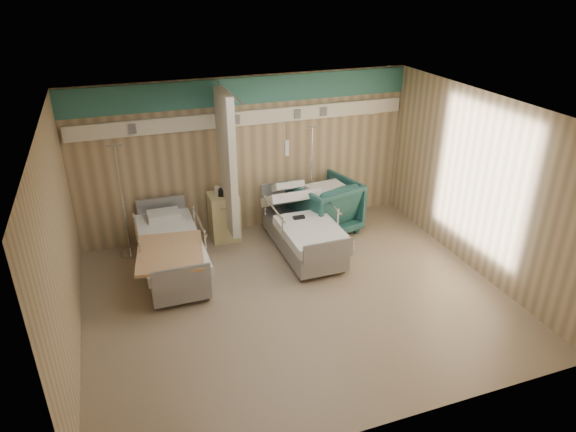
{
  "coord_description": "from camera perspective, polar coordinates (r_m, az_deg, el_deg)",
  "views": [
    {
      "loc": [
        -2.23,
        -5.89,
        4.41
      ],
      "look_at": [
        0.09,
        0.6,
        1.07
      ],
      "focal_mm": 32.0,
      "sensor_mm": 36.0,
      "label": 1
    }
  ],
  "objects": [
    {
      "name": "iv_stand_left",
      "position": [
        9.0,
        -17.39,
        -1.84
      ],
      "size": [
        0.35,
        0.35,
        1.95
      ],
      "rotation": [
        0.0,
        0.0,
        -0.2
      ],
      "color": "silver",
      "rests_on": "ground"
    },
    {
      "name": "room_walls",
      "position": [
        7.0,
        0.05,
        4.57
      ],
      "size": [
        6.04,
        5.04,
        2.82
      ],
      "color": "tan",
      "rests_on": "ground"
    },
    {
      "name": "ground",
      "position": [
        7.69,
        0.91,
        -9.11
      ],
      "size": [
        6.0,
        5.0,
        0.0
      ],
      "primitive_type": "cube",
      "color": "#85745C",
      "rests_on": "ground"
    },
    {
      "name": "iv_stand_right",
      "position": [
        9.62,
        2.52,
        1.17
      ],
      "size": [
        0.34,
        0.34,
        1.91
      ],
      "rotation": [
        0.0,
        0.0,
        0.12
      ],
      "color": "silver",
      "rests_on": "ground"
    },
    {
      "name": "tan_blanket",
      "position": [
        7.73,
        -12.97,
        -3.95
      ],
      "size": [
        1.1,
        1.31,
        0.04
      ],
      "primitive_type": "cube",
      "rotation": [
        0.0,
        0.0,
        -0.14
      ],
      "color": "tan",
      "rests_on": "bed_left"
    },
    {
      "name": "bedside_cabinet",
      "position": [
        9.17,
        -7.11,
        -0.07
      ],
      "size": [
        0.5,
        0.48,
        0.85
      ],
      "primitive_type": "cube",
      "color": "beige",
      "rests_on": "ground"
    },
    {
      "name": "waffle_blanket",
      "position": [
        9.14,
        4.5,
        4.04
      ],
      "size": [
        0.74,
        0.67,
        0.08
      ],
      "primitive_type": "cube",
      "rotation": [
        0.0,
        0.0,
        3.26
      ],
      "color": "silver",
      "rests_on": "visitor_armchair"
    },
    {
      "name": "visitor_armchair",
      "position": [
        9.37,
        4.09,
        1.1
      ],
      "size": [
        1.3,
        1.32,
        0.98
      ],
      "primitive_type": "imported",
      "rotation": [
        0.0,
        0.0,
        3.42
      ],
      "color": "#1F4F4E",
      "rests_on": "ground"
    },
    {
      "name": "toiletry_bag",
      "position": [
        8.94,
        -7.02,
        2.62
      ],
      "size": [
        0.25,
        0.2,
        0.12
      ],
      "primitive_type": "cube",
      "rotation": [
        0.0,
        0.0,
        -0.37
      ],
      "color": "black",
      "rests_on": "bedside_cabinet"
    },
    {
      "name": "white_cup",
      "position": [
        9.01,
        -7.86,
        2.83
      ],
      "size": [
        0.1,
        0.1,
        0.13
      ],
      "primitive_type": "cylinder",
      "rotation": [
        0.0,
        0.0,
        0.03
      ],
      "color": "white",
      "rests_on": "bedside_cabinet"
    },
    {
      "name": "bed_right",
      "position": [
        8.74,
        1.64,
        -2.04
      ],
      "size": [
        1.0,
        2.16,
        0.63
      ],
      "primitive_type": null,
      "color": "silver",
      "rests_on": "ground"
    },
    {
      "name": "bed_left",
      "position": [
        8.3,
        -12.73,
        -4.38
      ],
      "size": [
        1.0,
        2.16,
        0.63
      ],
      "primitive_type": null,
      "color": "silver",
      "rests_on": "ground"
    },
    {
      "name": "call_remote",
      "position": [
        8.56,
        1.21,
        -0.15
      ],
      "size": [
        0.2,
        0.1,
        0.04
      ],
      "primitive_type": "cube",
      "rotation": [
        0.0,
        0.0,
        -0.06
      ],
      "color": "black",
      "rests_on": "bed_right"
    }
  ]
}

